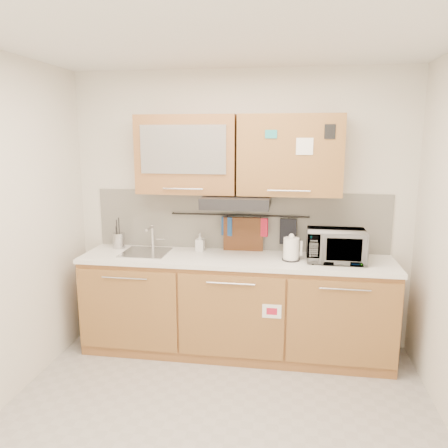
% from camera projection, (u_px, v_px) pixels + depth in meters
% --- Properties ---
extents(floor, '(3.20, 3.20, 0.00)m').
position_uv_depth(floor, '(212.00, 434.00, 2.97)').
color(floor, '#9E9993').
rests_on(floor, ground).
extents(ceiling, '(3.20, 3.20, 0.00)m').
position_uv_depth(ceiling, '(210.00, 26.00, 2.46)').
color(ceiling, white).
rests_on(ceiling, wall_back).
extents(wall_back, '(3.20, 0.00, 3.20)m').
position_uv_depth(wall_back, '(240.00, 210.00, 4.17)').
color(wall_back, silver).
rests_on(wall_back, ground).
extents(base_cabinet, '(2.80, 0.64, 0.88)m').
position_uv_depth(base_cabinet, '(235.00, 310.00, 4.05)').
color(base_cabinet, '#986536').
rests_on(base_cabinet, floor).
extents(countertop, '(2.82, 0.62, 0.04)m').
position_uv_depth(countertop, '(235.00, 259.00, 3.95)').
color(countertop, white).
rests_on(countertop, base_cabinet).
extents(backsplash, '(2.80, 0.02, 0.56)m').
position_uv_depth(backsplash, '(240.00, 221.00, 4.18)').
color(backsplash, silver).
rests_on(backsplash, countertop).
extents(upper_cabinets, '(1.82, 0.37, 0.70)m').
position_uv_depth(upper_cabinets, '(237.00, 155.00, 3.90)').
color(upper_cabinets, '#986536').
rests_on(upper_cabinets, wall_back).
extents(range_hood, '(0.60, 0.46, 0.10)m').
position_uv_depth(range_hood, '(237.00, 201.00, 3.91)').
color(range_hood, black).
rests_on(range_hood, upper_cabinets).
extents(sink, '(0.42, 0.40, 0.26)m').
position_uv_depth(sink, '(146.00, 252.00, 4.09)').
color(sink, silver).
rests_on(sink, countertop).
extents(utensil_rail, '(1.30, 0.02, 0.02)m').
position_uv_depth(utensil_rail, '(239.00, 215.00, 4.13)').
color(utensil_rail, black).
rests_on(utensil_rail, backsplash).
extents(utensil_crock, '(0.14, 0.14, 0.30)m').
position_uv_depth(utensil_crock, '(119.00, 240.00, 4.26)').
color(utensil_crock, '#ACACB0').
rests_on(utensil_crock, countertop).
extents(kettle, '(0.17, 0.15, 0.24)m').
position_uv_depth(kettle, '(291.00, 250.00, 3.83)').
color(kettle, white).
rests_on(kettle, countertop).
extents(toaster, '(0.25, 0.20, 0.17)m').
position_uv_depth(toaster, '(338.00, 251.00, 3.82)').
color(toaster, black).
rests_on(toaster, countertop).
extents(microwave, '(0.50, 0.34, 0.28)m').
position_uv_depth(microwave, '(336.00, 246.00, 3.79)').
color(microwave, '#999999').
rests_on(microwave, countertop).
extents(soap_bottle, '(0.08, 0.08, 0.17)m').
position_uv_depth(soap_bottle, '(200.00, 242.00, 4.15)').
color(soap_bottle, '#999999').
rests_on(soap_bottle, countertop).
extents(cutting_board, '(0.38, 0.03, 0.47)m').
position_uv_depth(cutting_board, '(243.00, 242.00, 4.16)').
color(cutting_board, brown).
rests_on(cutting_board, utensil_rail).
extents(oven_mitt, '(0.11, 0.06, 0.18)m').
position_uv_depth(oven_mitt, '(227.00, 226.00, 4.15)').
color(oven_mitt, '#1F4B92').
rests_on(oven_mitt, utensil_rail).
extents(dark_pouch, '(0.16, 0.06, 0.24)m').
position_uv_depth(dark_pouch, '(288.00, 231.00, 4.07)').
color(dark_pouch, black).
rests_on(dark_pouch, utensil_rail).
extents(pot_holder, '(0.14, 0.05, 0.17)m').
position_uv_depth(pot_holder, '(260.00, 227.00, 4.11)').
color(pot_holder, red).
rests_on(pot_holder, utensil_rail).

